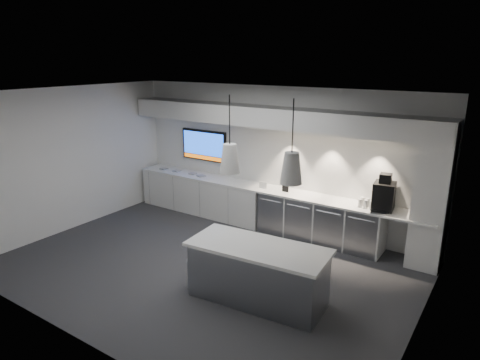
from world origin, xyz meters
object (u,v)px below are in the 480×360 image
Objects in this scene: island at (258,273)px; coffee_machine at (384,195)px; wall_tv at (204,145)px; bin at (198,273)px.

coffee_machine is at bearing 62.68° from island.
wall_tv is 3.99m from bin.
wall_tv is 1.87× the size of coffee_machine.
wall_tv reaches higher than bin.
coffee_machine reaches higher than island.
island is at bearing 11.30° from bin.
wall_tv is 0.58× the size of island.
coffee_machine is (2.08, 2.78, 0.94)m from bin.
wall_tv is at bearing 134.08° from island.
island reaches higher than bin.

